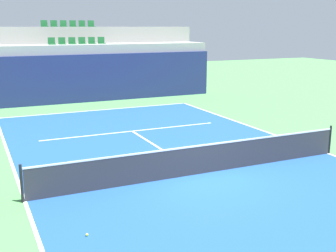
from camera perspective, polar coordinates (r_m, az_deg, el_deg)
name	(u,v)px	position (r m, az deg, el deg)	size (l,w,h in m)	color
ground_plane	(200,174)	(14.11, 4.29, -6.33)	(80.00, 80.00, 0.00)	#4C8C4C
court_surface	(200,174)	(14.11, 4.29, -6.31)	(11.00, 24.00, 0.01)	#1E4C99
baseline_far	(99,110)	(24.89, -9.15, 2.08)	(11.00, 0.10, 0.00)	white
sideline_left	(25,202)	(12.56, -18.35, -9.44)	(0.10, 24.00, 0.00)	white
sideline_right	(328,153)	(17.31, 20.31, -3.41)	(0.10, 24.00, 0.00)	white
service_line_far	(132,131)	(19.71, -4.74, -0.68)	(8.26, 0.10, 0.00)	white
centre_service_line	(161,149)	(16.84, -0.99, -3.03)	(0.10, 6.40, 0.00)	white
back_wall	(84,79)	(27.54, -10.98, 6.16)	(17.34, 0.30, 2.97)	navy
stands_tier_lower	(79,72)	(28.82, -11.66, 7.00)	(17.34, 2.40, 3.55)	#9E9E99
stands_tier_upper	(70,61)	(31.10, -12.74, 8.37)	(17.34, 2.40, 4.62)	#9E9E99
seating_row_lower	(77,42)	(28.78, -11.88, 10.77)	(3.65, 0.44, 0.44)	#1E6633
seating_row_upper	(68,25)	(31.11, -13.00, 12.85)	(3.65, 0.44, 0.44)	#1E6633
tennis_net	(201,159)	(13.95, 4.33, -4.36)	(11.08, 0.08, 1.07)	black
tennis_ball_0	(87,235)	(10.30, -10.64, -13.92)	(0.07, 0.07, 0.07)	#CCE033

